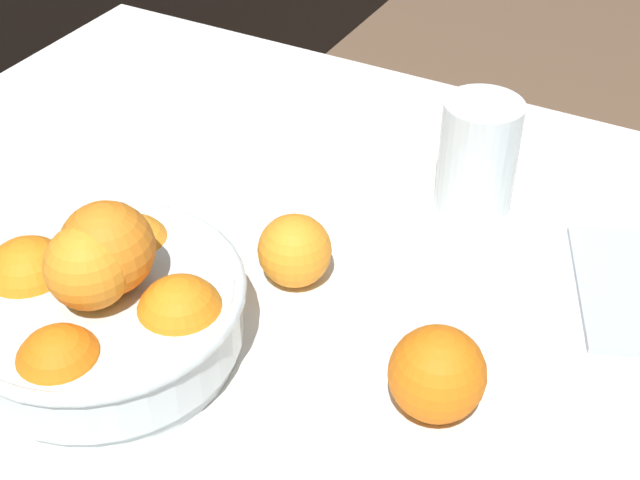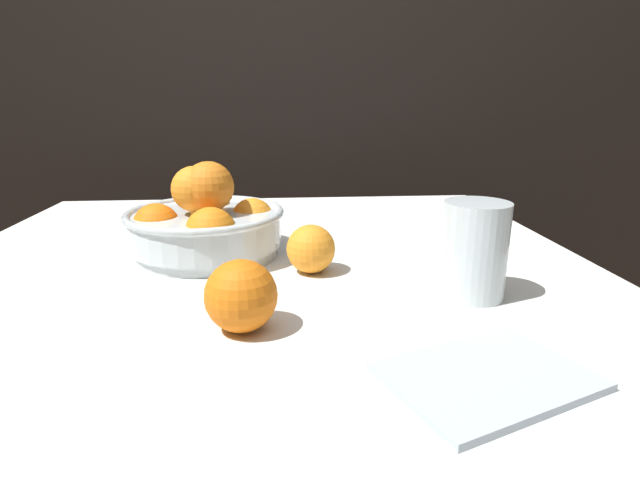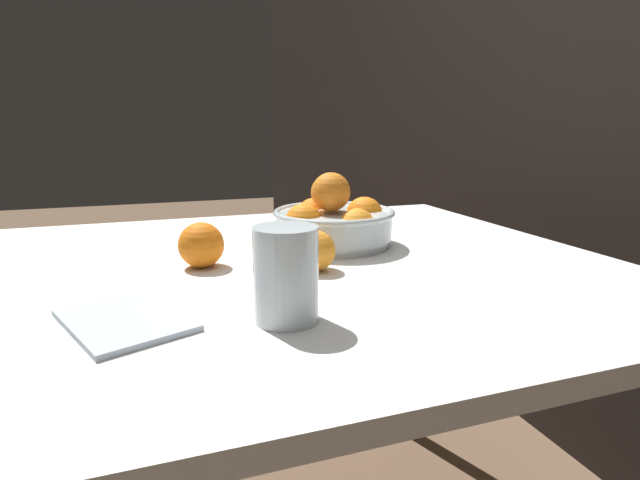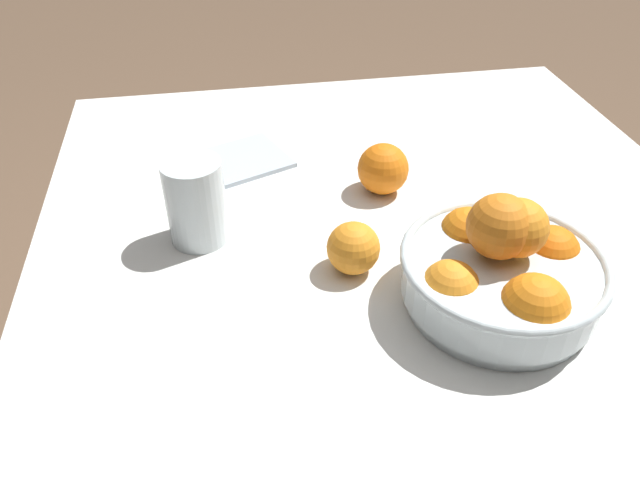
{
  "view_description": "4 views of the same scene",
  "coord_description": "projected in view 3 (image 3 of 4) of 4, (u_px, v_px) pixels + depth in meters",
  "views": [
    {
      "loc": [
        -0.5,
        -0.31,
        1.35
      ],
      "look_at": [
        0.06,
        -0.01,
        0.84
      ],
      "focal_mm": 50.0,
      "sensor_mm": 36.0,
      "label": 1
    },
    {
      "loc": [
        0.03,
        -0.67,
        1.02
      ],
      "look_at": [
        0.09,
        0.04,
        0.82
      ],
      "focal_mm": 28.0,
      "sensor_mm": 36.0,
      "label": 2
    },
    {
      "loc": [
        0.87,
        -0.24,
        1.02
      ],
      "look_at": [
        0.05,
        0.04,
        0.82
      ],
      "focal_mm": 28.0,
      "sensor_mm": 36.0,
      "label": 3
    },
    {
      "loc": [
        0.23,
        0.67,
        1.32
      ],
      "look_at": [
        0.12,
        0.03,
        0.82
      ],
      "focal_mm": 35.0,
      "sensor_mm": 36.0,
      "label": 4
    }
  ],
  "objects": [
    {
      "name": "dining_table",
      "position": [
        289.0,
        302.0,
        0.95
      ],
      "size": [
        1.03,
        1.2,
        0.77
      ],
      "color": "white",
      "rests_on": "ground_plane"
    },
    {
      "name": "fruit_bowl",
      "position": [
        334.0,
        220.0,
        1.05
      ],
      "size": [
        0.25,
        0.25,
        0.16
      ],
      "color": "silver",
      "rests_on": "dining_table"
    },
    {
      "name": "juice_glass",
      "position": [
        286.0,
        279.0,
        0.64
      ],
      "size": [
        0.08,
        0.08,
        0.13
      ],
      "color": "#F4A314",
      "rests_on": "dining_table"
    },
    {
      "name": "orange_loose_near_bowl",
      "position": [
        201.0,
        245.0,
        0.89
      ],
      "size": [
        0.08,
        0.08,
        0.08
      ],
      "primitive_type": "sphere",
      "color": "orange",
      "rests_on": "dining_table"
    },
    {
      "name": "orange_loose_front",
      "position": [
        315.0,
        251.0,
        0.87
      ],
      "size": [
        0.07,
        0.07,
        0.07
      ],
      "primitive_type": "sphere",
      "color": "orange",
      "rests_on": "dining_table"
    },
    {
      "name": "napkin",
      "position": [
        125.0,
        320.0,
        0.64
      ],
      "size": [
        0.22,
        0.19,
        0.01
      ],
      "primitive_type": "cube",
      "rotation": [
        0.0,
        0.0,
        0.38
      ],
      "color": "silver",
      "rests_on": "dining_table"
    }
  ]
}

